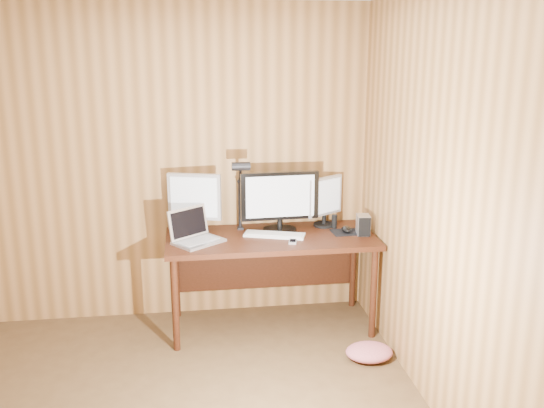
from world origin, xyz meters
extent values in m
plane|color=#A36F3B|center=(0.00, 2.00, 1.25)|extent=(4.00, 0.00, 4.00)
plane|color=#A36F3B|center=(1.75, 0.00, 1.25)|extent=(0.00, 4.00, 4.00)
cube|color=#37180B|center=(0.93, 1.63, 0.73)|extent=(1.60, 0.70, 0.04)
cube|color=#37180B|center=(0.93, 1.95, 0.45)|extent=(1.48, 0.02, 0.51)
cylinder|color=#37180B|center=(0.19, 1.34, 0.35)|extent=(0.05, 0.05, 0.71)
cylinder|color=#37180B|center=(0.19, 1.92, 0.35)|extent=(0.05, 0.05, 0.71)
cylinder|color=#37180B|center=(1.67, 1.34, 0.35)|extent=(0.05, 0.05, 0.71)
cylinder|color=#37180B|center=(1.67, 1.92, 0.35)|extent=(0.05, 0.05, 0.71)
cylinder|color=black|center=(1.02, 1.75, 0.76)|extent=(0.27, 0.27, 0.02)
cylinder|color=black|center=(1.02, 1.75, 0.81)|extent=(0.04, 0.04, 0.08)
cube|color=black|center=(1.02, 1.75, 1.04)|extent=(0.61, 0.06, 0.38)
cube|color=silver|center=(1.02, 1.73, 1.04)|extent=(0.54, 0.03, 0.32)
cylinder|color=black|center=(0.36, 1.82, 0.76)|extent=(0.20, 0.20, 0.02)
cylinder|color=black|center=(0.36, 1.82, 0.81)|extent=(0.04, 0.04, 0.09)
cube|color=#BBBBC0|center=(0.36, 1.82, 1.04)|extent=(0.41, 0.15, 0.36)
cube|color=silver|center=(0.35, 1.79, 1.04)|extent=(0.35, 0.10, 0.31)
cylinder|color=black|center=(1.39, 1.84, 0.76)|extent=(0.17, 0.17, 0.02)
cylinder|color=black|center=(1.39, 1.84, 0.81)|extent=(0.03, 0.03, 0.08)
cube|color=#BBBBC0|center=(1.39, 1.84, 1.00)|extent=(0.32, 0.22, 0.31)
cube|color=silver|center=(1.40, 1.82, 1.00)|extent=(0.27, 0.17, 0.27)
cube|color=silver|center=(0.38, 1.55, 0.76)|extent=(0.42, 0.40, 0.02)
cube|color=silver|center=(0.30, 1.64, 0.88)|extent=(0.31, 0.25, 0.23)
cube|color=black|center=(0.30, 1.64, 0.88)|extent=(0.26, 0.22, 0.19)
cube|color=#B2B2B7|center=(0.38, 1.55, 0.77)|extent=(0.32, 0.30, 0.00)
cube|color=white|center=(0.96, 1.63, 0.76)|extent=(0.48, 0.28, 0.02)
cube|color=white|center=(0.96, 1.63, 0.77)|extent=(0.44, 0.24, 0.00)
cube|color=black|center=(1.53, 1.65, 0.75)|extent=(0.24, 0.20, 0.00)
ellipsoid|color=black|center=(1.53, 1.65, 0.77)|extent=(0.10, 0.14, 0.04)
cube|color=silver|center=(1.64, 1.59, 0.83)|extent=(0.11, 0.14, 0.15)
cube|color=black|center=(1.63, 1.52, 0.83)|extent=(0.09, 0.02, 0.15)
cube|color=silver|center=(1.07, 1.47, 0.76)|extent=(0.08, 0.12, 0.01)
cube|color=black|center=(1.07, 1.47, 0.76)|extent=(0.06, 0.07, 0.00)
cylinder|color=black|center=(1.46, 1.77, 0.80)|extent=(0.04, 0.04, 0.11)
cube|color=black|center=(0.71, 1.85, 0.74)|extent=(0.05, 0.06, 0.06)
cylinder|color=black|center=(0.71, 1.85, 0.94)|extent=(0.03, 0.03, 0.39)
sphere|color=black|center=(0.71, 1.85, 1.14)|extent=(0.04, 0.04, 0.04)
cylinder|color=black|center=(0.71, 1.79, 1.21)|extent=(0.02, 0.14, 0.16)
cylinder|color=black|center=(0.71, 1.71, 1.29)|extent=(0.14, 0.06, 0.06)
camera|label=1|loc=(0.32, -2.75, 2.18)|focal=40.00mm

